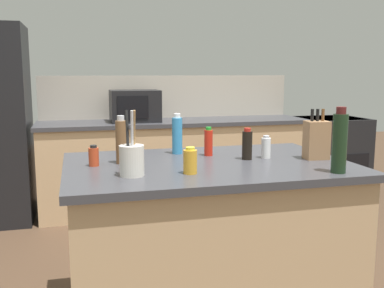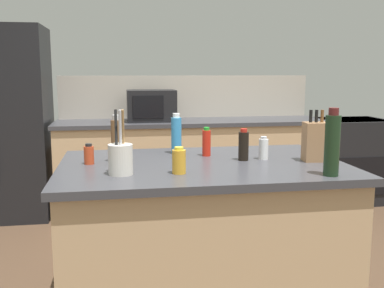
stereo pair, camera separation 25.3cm
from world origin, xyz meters
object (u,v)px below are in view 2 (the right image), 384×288
at_px(range_oven, 350,159).
at_px(hot_sauce_bottle, 206,142).
at_px(dish_soap_bottle, 176,135).
at_px(wine_bottle, 332,144).
at_px(knife_block, 315,141).
at_px(soy_sauce_bottle, 244,145).
at_px(salt_shaker, 263,149).
at_px(honey_jar, 179,161).
at_px(spice_jar_paprika, 89,155).
at_px(microwave, 151,106).
at_px(utensil_crock, 121,158).
at_px(pepper_grinder, 117,140).

xyz_separation_m(range_oven, hot_sauce_bottle, (-2.05, -2.00, 0.55)).
distance_m(dish_soap_bottle, wine_bottle, 0.98).
xyz_separation_m(knife_block, soy_sauce_bottle, (-0.39, 0.09, -0.03)).
bearing_deg(salt_shaker, honey_jar, -151.89).
xyz_separation_m(knife_block, salt_shaker, (-0.27, 0.09, -0.05)).
bearing_deg(spice_jar_paprika, soy_sauce_bottle, -2.41).
xyz_separation_m(spice_jar_paprika, soy_sauce_bottle, (0.86, -0.04, 0.03)).
height_order(range_oven, microwave, microwave).
xyz_separation_m(range_oven, knife_block, (-1.48, -2.25, 0.59)).
distance_m(knife_block, wine_bottle, 0.36).
relative_size(microwave, salt_shaker, 3.67).
relative_size(utensil_crock, wine_bottle, 0.97).
height_order(range_oven, honey_jar, honey_jar).
xyz_separation_m(utensil_crock, spice_jar_paprika, (-0.17, 0.28, -0.03)).
bearing_deg(utensil_crock, salt_shaker, 17.57).
distance_m(dish_soap_bottle, pepper_grinder, 0.42).
bearing_deg(dish_soap_bottle, wine_bottle, -47.36).
relative_size(soy_sauce_bottle, wine_bottle, 0.55).
distance_m(microwave, spice_jar_paprika, 2.19).
height_order(soy_sauce_bottle, wine_bottle, wine_bottle).
relative_size(range_oven, wine_bottle, 2.79).
distance_m(utensil_crock, spice_jar_paprika, 0.33).
height_order(spice_jar_paprika, salt_shaker, salt_shaker).
xyz_separation_m(utensil_crock, pepper_grinder, (-0.02, 0.31, 0.04)).
distance_m(range_oven, knife_block, 2.76).
distance_m(soy_sauce_bottle, wine_bottle, 0.54).
distance_m(salt_shaker, wine_bottle, 0.50).
distance_m(utensil_crock, honey_jar, 0.29).
bearing_deg(dish_soap_bottle, spice_jar_paprika, -154.53).
bearing_deg(microwave, salt_shaker, -77.41).
relative_size(knife_block, hot_sauce_bottle, 1.67).
relative_size(microwave, wine_bottle, 1.48).
bearing_deg(wine_bottle, microwave, 104.52).
xyz_separation_m(microwave, knife_block, (0.75, -2.25, -0.05)).
distance_m(utensil_crock, pepper_grinder, 0.32).
distance_m(knife_block, honey_jar, 0.82).
bearing_deg(hot_sauce_bottle, honey_jar, -117.13).
distance_m(honey_jar, hot_sauce_bottle, 0.50).
relative_size(spice_jar_paprika, pepper_grinder, 0.43).
bearing_deg(honey_jar, salt_shaker, 28.11).
height_order(spice_jar_paprika, pepper_grinder, pepper_grinder).
bearing_deg(hot_sauce_bottle, spice_jar_paprika, -168.85).
relative_size(utensil_crock, spice_jar_paprika, 2.83).
bearing_deg(wine_bottle, utensil_crock, 169.28).
distance_m(utensil_crock, dish_soap_bottle, 0.63).
distance_m(range_oven, pepper_grinder, 3.38).
height_order(range_oven, pepper_grinder, pepper_grinder).
height_order(hot_sauce_bottle, pepper_grinder, pepper_grinder).
bearing_deg(salt_shaker, range_oven, 50.94).
height_order(spice_jar_paprika, soy_sauce_bottle, soy_sauce_bottle).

